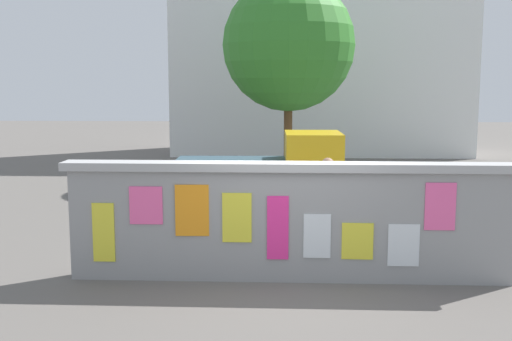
# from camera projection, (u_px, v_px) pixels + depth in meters

# --- Properties ---
(ground) EXTENTS (60.00, 60.00, 0.00)m
(ground) POSITION_uv_depth(u_px,v_px,m) (287.00, 189.00, 17.09)
(ground) COLOR #605B56
(poster_wall) EXTENTS (6.68, 0.42, 1.76)m
(poster_wall) POSITION_uv_depth(u_px,v_px,m) (289.00, 220.00, 9.05)
(poster_wall) COLOR gray
(poster_wall) RESTS_ON ground
(auto_rickshaw_truck) EXTENTS (3.64, 1.59, 1.85)m
(auto_rickshaw_truck) POSITION_uv_depth(u_px,v_px,m) (267.00, 176.00, 13.44)
(auto_rickshaw_truck) COLOR black
(auto_rickshaw_truck) RESTS_ON ground
(motorcycle) EXTENTS (1.90, 0.56, 0.87)m
(motorcycle) POSITION_uv_depth(u_px,v_px,m) (439.00, 229.00, 10.41)
(motorcycle) COLOR black
(motorcycle) RESTS_ON ground
(bicycle_near) EXTENTS (1.70, 0.44, 0.95)m
(bicycle_near) POSITION_uv_depth(u_px,v_px,m) (410.00, 210.00, 12.39)
(bicycle_near) COLOR black
(bicycle_near) RESTS_ON ground
(person_walking) EXTENTS (0.40, 0.40, 1.62)m
(person_walking) POSITION_uv_depth(u_px,v_px,m) (274.00, 198.00, 10.40)
(person_walking) COLOR yellow
(person_walking) RESTS_ON ground
(person_bystander) EXTENTS (0.45, 0.45, 1.62)m
(person_bystander) POSITION_uv_depth(u_px,v_px,m) (327.00, 194.00, 10.79)
(person_bystander) COLOR #3F994C
(person_bystander) RESTS_ON ground
(tree_roadside) EXTENTS (4.01, 4.01, 6.05)m
(tree_roadside) POSITION_uv_depth(u_px,v_px,m) (289.00, 45.00, 18.52)
(tree_roadside) COLOR brown
(tree_roadside) RESTS_ON ground
(building_background) EXTENTS (12.24, 4.44, 8.88)m
(building_background) POSITION_uv_depth(u_px,v_px,m) (320.00, 45.00, 25.46)
(building_background) COLOR white
(building_background) RESTS_ON ground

